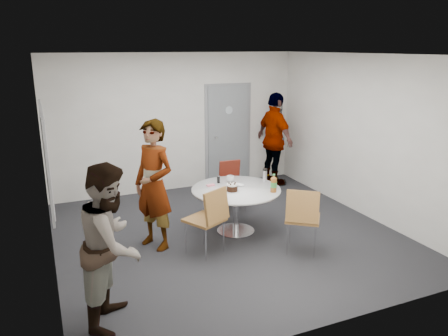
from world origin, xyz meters
name	(u,v)px	position (x,y,z in m)	size (l,w,h in m)	color
floor	(227,234)	(0.00, 0.00, 0.00)	(5.00, 5.00, 0.00)	black
ceiling	(228,54)	(0.00, 0.00, 2.70)	(5.00, 5.00, 0.00)	silver
wall_back	(177,123)	(0.00, 2.50, 1.35)	(5.00, 5.00, 0.00)	beige
wall_left	(44,168)	(-2.50, 0.00, 1.35)	(5.00, 5.00, 0.00)	beige
wall_right	(364,136)	(2.50, 0.00, 1.35)	(5.00, 5.00, 0.00)	beige
wall_front	(333,204)	(0.00, -2.50, 1.35)	(5.00, 5.00, 0.00)	beige
door	(228,135)	(1.10, 2.48, 1.03)	(1.02, 0.17, 2.12)	slate
whiteboard	(46,156)	(-2.46, 0.20, 1.45)	(0.04, 1.90, 1.25)	gray
table	(237,194)	(0.19, 0.05, 0.61)	(1.36, 1.36, 0.99)	white
chair_near_left	(210,215)	(-0.49, -0.51, 0.59)	(0.63, 0.65, 0.97)	brown
chair_near_right	(303,214)	(0.69, -0.99, 0.59)	(0.66, 0.67, 0.96)	brown
chair_far	(232,180)	(0.55, 1.06, 0.52)	(0.43, 0.46, 0.85)	maroon
person_main	(154,185)	(-1.11, 0.05, 0.93)	(0.68, 0.44, 1.86)	#A5C6EA
person_left	(112,244)	(-1.95, -1.49, 0.86)	(0.83, 0.65, 1.72)	white
person_right	(275,140)	(1.91, 1.95, 0.96)	(1.13, 0.47, 1.92)	black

